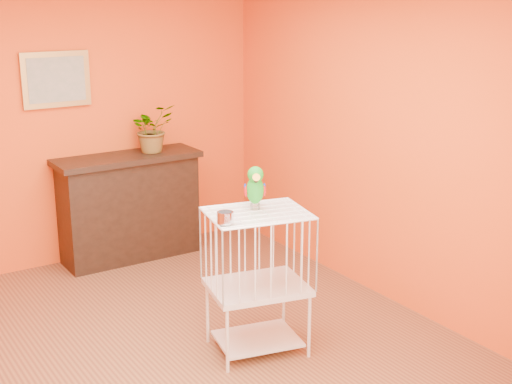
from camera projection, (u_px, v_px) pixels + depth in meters
ground at (173, 358)px, 5.08m from camera, size 4.50×4.50×0.00m
room_shell at (165, 140)px, 4.65m from camera, size 4.50×4.50×4.50m
console_cabinet at (129, 207)px, 6.85m from camera, size 1.38×0.50×1.02m
potted_plant at (152, 134)px, 6.81m from camera, size 0.48×0.52×0.36m
framed_picture at (56, 79)px, 6.39m from camera, size 0.62×0.04×0.50m
birdcage at (257, 280)px, 5.05m from camera, size 0.77×0.65×1.05m
feed_cup at (225, 217)px, 4.66m from camera, size 0.11×0.11×0.08m
parrot at (255, 187)px, 4.94m from camera, size 0.20×0.28×0.32m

